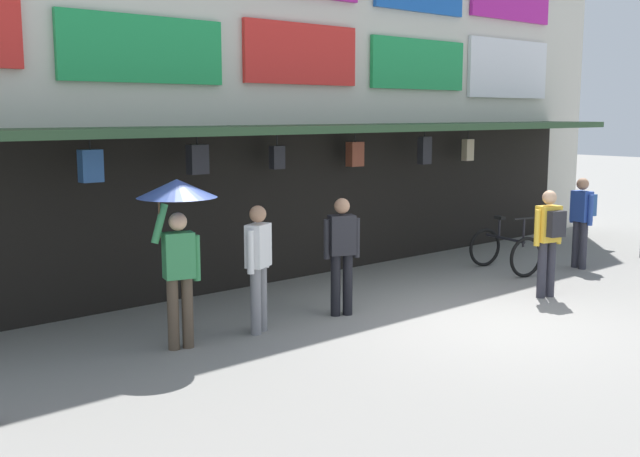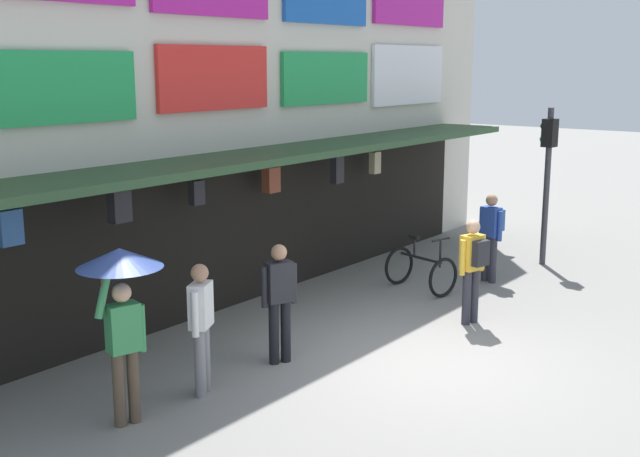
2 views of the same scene
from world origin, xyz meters
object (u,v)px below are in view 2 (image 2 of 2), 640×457
at_px(pedestrian_in_purple, 473,264).
at_px(bicycle_parked, 421,270).
at_px(pedestrian_with_umbrella, 121,286).
at_px(traffic_light_far, 548,161).
at_px(pedestrian_in_yellow, 279,297).
at_px(pedestrian_in_green, 491,231).
at_px(pedestrian_in_red, 201,322).

bearing_deg(pedestrian_in_purple, bicycle_parked, 54.43).
bearing_deg(pedestrian_with_umbrella, bicycle_parked, 0.87).
height_order(traffic_light_far, pedestrian_in_yellow, traffic_light_far).
bearing_deg(pedestrian_in_green, pedestrian_in_purple, -160.74).
bearing_deg(pedestrian_in_yellow, pedestrian_in_green, -4.77).
xyz_separation_m(pedestrian_in_yellow, pedestrian_in_purple, (3.13, -1.33, 0.04)).
height_order(pedestrian_with_umbrella, pedestrian_in_purple, pedestrian_with_umbrella).
height_order(pedestrian_in_green, pedestrian_in_yellow, same).
bearing_deg(bicycle_parked, pedestrian_in_red, -178.21).
bearing_deg(traffic_light_far, pedestrian_in_green, 171.75).
height_order(pedestrian_in_green, pedestrian_with_umbrella, pedestrian_with_umbrella).
relative_size(pedestrian_with_umbrella, pedestrian_in_yellow, 1.24).
bearing_deg(pedestrian_in_red, pedestrian_in_yellow, -3.40).
xyz_separation_m(pedestrian_in_green, pedestrian_in_yellow, (-5.60, 0.47, -0.04)).
bearing_deg(pedestrian_in_yellow, traffic_light_far, -5.65).
relative_size(traffic_light_far, pedestrian_with_umbrella, 1.54).
height_order(traffic_light_far, pedestrian_in_green, traffic_light_far).
bearing_deg(pedestrian_in_green, bicycle_parked, 151.28).
bearing_deg(pedestrian_in_purple, traffic_light_far, 7.68).
relative_size(pedestrian_in_yellow, pedestrian_in_purple, 1.00).
distance_m(traffic_light_far, pedestrian_in_purple, 4.55).
bearing_deg(pedestrian_in_green, pedestrian_in_red, 175.50).
bearing_deg(pedestrian_in_purple, pedestrian_with_umbrella, 165.29).
distance_m(pedestrian_in_yellow, pedestrian_in_purple, 3.41).
bearing_deg(pedestrian_in_red, pedestrian_in_purple, -17.31).
bearing_deg(pedestrian_in_yellow, pedestrian_with_umbrella, 176.43).
distance_m(pedestrian_in_green, pedestrian_in_red, 7.02).
distance_m(pedestrian_in_green, pedestrian_in_yellow, 5.62).
xyz_separation_m(bicycle_parked, pedestrian_in_green, (1.33, -0.73, 0.59)).
xyz_separation_m(traffic_light_far, bicycle_parked, (-3.22, 1.00, -1.75)).
distance_m(pedestrian_with_umbrella, pedestrian_in_yellow, 2.63).
bearing_deg(pedestrian_in_yellow, pedestrian_in_purple, -22.98).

